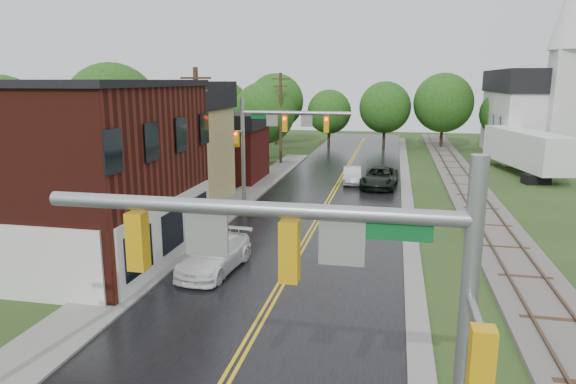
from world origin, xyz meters
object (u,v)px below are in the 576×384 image
(traffic_signal_far, at_px, (274,131))
(suv_dark, at_px, (380,178))
(tree_left_a, at_px, (1,132))
(tree_left_b, at_px, (114,113))
(utility_pole_b, at_px, (198,143))
(tree_left_e, at_px, (265,114))
(sedan_silver, at_px, (352,176))
(semi_trailer, at_px, (525,149))
(utility_pole_c, at_px, (281,117))
(pickup_white, at_px, (215,255))
(church, at_px, (546,104))
(brick_building, at_px, (30,169))
(traffic_signal_near, at_px, (334,285))
(tree_left_c, at_px, (198,121))

(traffic_signal_far, height_order, suv_dark, traffic_signal_far)
(tree_left_a, bearing_deg, tree_left_b, 78.69)
(utility_pole_b, relative_size, tree_left_e, 1.10)
(sedan_silver, relative_size, semi_trailer, 0.32)
(utility_pole_c, xyz_separation_m, pickup_white, (3.60, -29.53, -4.01))
(church, bearing_deg, tree_left_b, -150.01)
(brick_building, distance_m, church, 50.58)
(suv_dark, distance_m, semi_trailer, 15.17)
(sedan_silver, bearing_deg, traffic_signal_far, -123.62)
(sedan_silver, height_order, pickup_white, pickup_white)
(church, bearing_deg, brick_building, -129.98)
(brick_building, xyz_separation_m, traffic_signal_near, (15.96, -13.00, 0.82))
(suv_dark, bearing_deg, pickup_white, -103.77)
(tree_left_b, bearing_deg, tree_left_c, 63.44)
(church, height_order, tree_left_a, church)
(traffic_signal_far, distance_m, sedan_silver, 10.52)
(tree_left_c, bearing_deg, semi_trailer, 5.69)
(tree_left_b, xyz_separation_m, sedan_silver, (18.92, 3.55, -5.05))
(utility_pole_c, distance_m, tree_left_c, 8.16)
(church, distance_m, suv_dark, 26.08)
(tree_left_a, xyz_separation_m, semi_trailer, (35.62, 20.95, -2.82))
(tree_left_a, bearing_deg, church, 38.63)
(tree_left_c, height_order, pickup_white, tree_left_c)
(traffic_signal_near, height_order, traffic_signal_far, same)
(church, distance_m, semi_trailer, 12.20)
(church, xyz_separation_m, traffic_signal_near, (-16.53, -51.74, -0.87))
(traffic_signal_far, xyz_separation_m, semi_trailer, (19.24, 15.85, -2.68))
(traffic_signal_far, distance_m, tree_left_c, 16.56)
(utility_pole_c, distance_m, tree_left_b, 16.42)
(tree_left_e, distance_m, pickup_white, 32.19)
(tree_left_a, relative_size, suv_dark, 1.54)
(pickup_white, bearing_deg, tree_left_b, 135.65)
(tree_left_a, height_order, suv_dark, tree_left_a)
(tree_left_a, height_order, tree_left_e, tree_left_a)
(traffic_signal_near, bearing_deg, church, 72.28)
(tree_left_a, xyz_separation_m, pickup_white, (16.65, -7.42, -4.40))
(pickup_white, bearing_deg, tree_left_c, 118.32)
(church, distance_m, tree_left_a, 51.01)
(tree_left_b, relative_size, tree_left_c, 1.27)
(church, relative_size, utility_pole_c, 2.22)
(utility_pole_c, height_order, semi_trailer, utility_pole_c)
(traffic_signal_far, bearing_deg, suv_dark, 47.22)
(traffic_signal_far, height_order, sedan_silver, traffic_signal_far)
(tree_left_a, height_order, sedan_silver, tree_left_a)
(tree_left_c, bearing_deg, suv_dark, -17.96)
(traffic_signal_far, xyz_separation_m, utility_pole_c, (-3.33, 17.00, -0.25))
(church, relative_size, tree_left_b, 2.06)
(utility_pole_b, bearing_deg, tree_left_b, 138.14)
(tree_left_e, distance_m, sedan_silver, 15.00)
(sedan_silver, bearing_deg, brick_building, -128.89)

